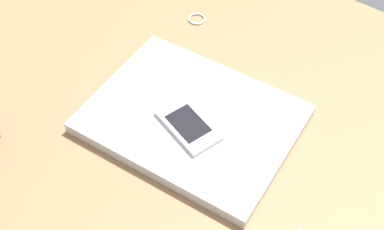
% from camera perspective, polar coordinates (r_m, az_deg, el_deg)
% --- Properties ---
extents(desk_surface, '(1.20, 0.80, 0.03)m').
position_cam_1_polar(desk_surface, '(0.82, 3.73, -0.59)').
color(desk_surface, olive).
rests_on(desk_surface, ground).
extents(laptop_closed, '(0.34, 0.27, 0.02)m').
position_cam_1_polar(laptop_closed, '(0.78, 0.00, -0.45)').
color(laptop_closed, '#B7BABC').
rests_on(laptop_closed, desk_surface).
extents(cell_phone_on_laptop, '(0.11, 0.08, 0.01)m').
position_cam_1_polar(cell_phone_on_laptop, '(0.76, -0.44, -1.17)').
color(cell_phone_on_laptop, silver).
rests_on(cell_phone_on_laptop, laptop_closed).
extents(key_ring, '(0.03, 0.03, 0.00)m').
position_cam_1_polar(key_ring, '(0.97, 0.56, 10.95)').
color(key_ring, silver).
rests_on(key_ring, desk_surface).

